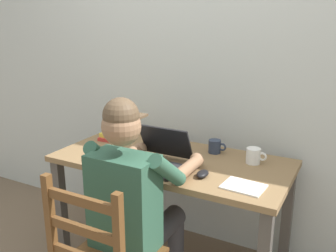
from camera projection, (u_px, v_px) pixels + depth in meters
The scene contains 10 objects.
back_wall at pixel (201, 62), 2.50m from camera, with size 6.00×0.04×2.60m.
desk at pixel (171, 174), 2.33m from camera, with size 1.44×0.69×0.75m.
seated_person at pixel (136, 197), 1.96m from camera, with size 0.50×0.60×1.23m.
laptop at pixel (157, 157), 2.18m from camera, with size 0.33×0.33×0.22m.
computer_mouse at pixel (202, 174), 2.02m from camera, with size 0.06×0.10×0.03m, color black.
coffee_mug_white at pixel (254, 156), 2.20m from camera, with size 0.12×0.08×0.09m.
coffee_mug_dark at pixel (215, 146), 2.38m from camera, with size 0.12×0.08×0.09m.
book_stack_main at pixel (114, 137), 2.62m from camera, with size 0.21×0.14×0.05m.
paper_pile_near_laptop at pixel (105, 158), 2.28m from camera, with size 0.22×0.16×0.02m, color white.
paper_pile_back_corner at pixel (244, 186), 1.90m from camera, with size 0.21×0.16×0.01m, color white.
Camera 1 is at (1.00, -1.90, 1.59)m, focal length 39.81 mm.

